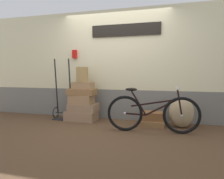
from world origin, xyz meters
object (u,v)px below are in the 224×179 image
object	(u,v)px
suitcase_0	(81,116)
burlap_sack	(181,112)
wicker_basket	(82,75)
bicycle	(152,113)
suitcase_5	(152,123)
luggage_trolley	(63,104)
suitcase_2	(81,99)
suitcase_4	(83,85)
suitcase_1	(84,107)
suitcase_3	(82,92)
suitcase_6	(152,116)

from	to	relation	value
suitcase_0	burlap_sack	xyz separation A→B (m)	(2.20, -0.01, 0.20)
wicker_basket	bicycle	distance (m)	1.85
wicker_basket	burlap_sack	size ratio (longest dim) A/B	0.56
suitcase_5	bicycle	size ratio (longest dim) A/B	0.31
luggage_trolley	suitcase_5	bearing A→B (deg)	-1.81
suitcase_2	burlap_sack	world-z (taller)	burlap_sack
suitcase_5	luggage_trolley	distance (m)	2.13
suitcase_5	bicycle	xyz separation A→B (m)	(0.06, -0.51, 0.30)
suitcase_0	suitcase_4	xyz separation A→B (m)	(0.04, 0.02, 0.70)
suitcase_4	suitcase_2	bearing A→B (deg)	-102.96
wicker_basket	bicycle	bearing A→B (deg)	-17.75
suitcase_1	bicycle	size ratio (longest dim) A/B	0.38
suitcase_3	suitcase_6	distance (m)	1.66
suitcase_4	bicycle	size ratio (longest dim) A/B	0.27
burlap_sack	wicker_basket	bearing A→B (deg)	179.90
suitcase_6	bicycle	distance (m)	0.53
suitcase_5	suitcase_4	bearing A→B (deg)	177.60
suitcase_3	suitcase_4	size ratio (longest dim) A/B	1.33
suitcase_0	suitcase_2	world-z (taller)	suitcase_2
suitcase_2	suitcase_3	world-z (taller)	suitcase_3
suitcase_2	suitcase_6	distance (m)	1.62
bicycle	suitcase_0	bearing A→B (deg)	162.38
suitcase_3	luggage_trolley	bearing A→B (deg)	171.13
suitcase_6	burlap_sack	distance (m)	0.59
suitcase_3	suitcase_5	xyz separation A→B (m)	(1.58, -0.01, -0.61)
luggage_trolley	burlap_sack	bearing A→B (deg)	-1.18
luggage_trolley	bicycle	distance (m)	2.24
suitcase_5	wicker_basket	xyz separation A→B (m)	(-1.57, 0.02, 1.00)
suitcase_1	luggage_trolley	world-z (taller)	luggage_trolley
suitcase_5	wicker_basket	world-z (taller)	wicker_basket
suitcase_1	suitcase_2	bearing A→B (deg)	-130.12
burlap_sack	suitcase_2	bearing A→B (deg)	-179.39
suitcase_5	suitcase_2	bearing A→B (deg)	179.61
suitcase_4	suitcase_1	bearing A→B (deg)	-43.94
burlap_sack	suitcase_6	bearing A→B (deg)	-178.78
suitcase_3	suitcase_5	size ratio (longest dim) A/B	1.16
wicker_basket	suitcase_0	bearing A→B (deg)	168.48
wicker_basket	luggage_trolley	world-z (taller)	luggage_trolley
suitcase_4	suitcase_3	bearing A→B (deg)	-100.74
suitcase_5	wicker_basket	bearing A→B (deg)	178.63
suitcase_0	bicycle	bearing A→B (deg)	-17.72
suitcase_0	suitcase_4	world-z (taller)	suitcase_4
suitcase_3	suitcase_4	bearing A→B (deg)	76.43
suitcase_6	burlap_sack	size ratio (longest dim) A/B	0.74
suitcase_6	burlap_sack	world-z (taller)	burlap_sack
suitcase_1	suitcase_6	size ratio (longest dim) A/B	1.40
suitcase_6	luggage_trolley	distance (m)	2.12
suitcase_4	suitcase_6	size ratio (longest dim) A/B	1.02
suitcase_1	luggage_trolley	size ratio (longest dim) A/B	0.45
suitcase_0	wicker_basket	bearing A→B (deg)	-11.62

